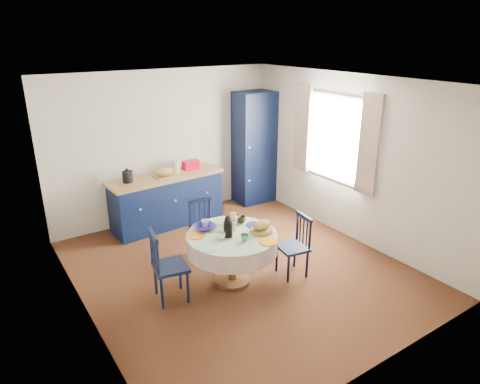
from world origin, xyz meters
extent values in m
plane|color=black|center=(0.00, 0.00, 0.00)|extent=(4.50, 4.50, 0.00)
plane|color=white|center=(0.00, 0.00, 2.50)|extent=(4.50, 4.50, 0.00)
cube|color=beige|center=(0.00, 2.25, 1.25)|extent=(4.00, 0.02, 2.50)
cube|color=beige|center=(-2.00, 0.00, 1.25)|extent=(0.02, 4.50, 2.50)
cube|color=beige|center=(2.00, 0.00, 1.25)|extent=(0.02, 4.50, 2.50)
plane|color=white|center=(2.00, 0.30, 1.50)|extent=(0.00, 1.20, 1.20)
cube|color=beige|center=(1.92, -0.40, 1.55)|extent=(0.05, 0.34, 1.45)
cube|color=beige|center=(1.92, 1.00, 1.55)|extent=(0.05, 0.34, 1.45)
cube|color=black|center=(-0.18, 1.90, 0.41)|extent=(1.87, 0.67, 0.81)
cube|color=#A18349|center=(-0.18, 1.90, 0.83)|extent=(1.94, 0.71, 0.04)
cube|color=#A5001F|center=(0.32, 2.01, 0.93)|extent=(0.27, 0.16, 0.16)
cube|color=#A18349|center=(-0.22, 1.86, 0.86)|extent=(0.35, 0.26, 0.02)
ellipsoid|color=tan|center=(-0.22, 1.86, 0.94)|extent=(0.31, 0.20, 0.13)
cylinder|color=silver|center=(0.04, 1.99, 0.96)|extent=(0.12, 0.12, 0.22)
cube|color=black|center=(1.66, 2.00, 1.03)|extent=(0.73, 0.53, 2.06)
cylinder|color=white|center=(1.38, 1.74, 1.13)|extent=(0.04, 0.02, 0.04)
cylinder|color=white|center=(1.38, 1.74, 0.51)|extent=(0.04, 0.02, 0.04)
cylinder|color=#593619|center=(-0.26, -0.22, 0.03)|extent=(0.47, 0.47, 0.05)
cylinder|color=#593619|center=(-0.26, -0.22, 0.34)|extent=(0.10, 0.10, 0.61)
cylinder|color=#593619|center=(-0.26, -0.22, 0.66)|extent=(1.08, 1.08, 0.03)
cylinder|color=white|center=(-0.26, -0.22, 0.56)|extent=(1.14, 1.14, 0.22)
cylinder|color=white|center=(-0.26, -0.22, 0.68)|extent=(1.14, 1.14, 0.01)
cylinder|color=#9AD3D4|center=(-0.70, -0.38, 0.69)|extent=(0.22, 0.22, 0.01)
cylinder|color=orange|center=(-0.02, -0.65, 0.69)|extent=(0.22, 0.22, 0.01)
cylinder|color=navy|center=(0.12, -0.17, 0.69)|extent=(0.22, 0.22, 0.01)
cylinder|color=#7FA669|center=(-0.18, 0.17, 0.69)|extent=(0.22, 0.22, 0.01)
cylinder|color=orange|center=(-0.66, -0.02, 0.69)|extent=(0.22, 0.22, 0.01)
cylinder|color=#A48641|center=(0.08, -0.38, 0.71)|extent=(0.28, 0.28, 0.05)
ellipsoid|color=tan|center=(0.08, -0.38, 0.79)|extent=(0.26, 0.16, 0.11)
cube|color=silver|center=(-0.32, -0.18, 0.71)|extent=(0.10, 0.07, 0.04)
cylinder|color=black|center=(-0.94, -0.31, 0.21)|extent=(0.03, 0.03, 0.42)
cylinder|color=black|center=(-0.88, 0.02, 0.21)|extent=(0.03, 0.03, 0.42)
cylinder|color=black|center=(-1.25, -0.25, 0.21)|extent=(0.03, 0.03, 0.42)
cylinder|color=black|center=(-1.19, 0.07, 0.21)|extent=(0.03, 0.03, 0.42)
cube|color=black|center=(-1.07, -0.12, 0.44)|extent=(0.45, 0.47, 0.04)
cylinder|color=black|center=(-1.27, -0.25, 0.67)|extent=(0.03, 0.03, 0.47)
cylinder|color=black|center=(-1.21, 0.08, 0.67)|extent=(0.03, 0.03, 0.47)
cube|color=black|center=(-1.24, -0.09, 0.88)|extent=(0.10, 0.37, 0.06)
cylinder|color=black|center=(-1.25, -0.17, 0.65)|extent=(0.02, 0.02, 0.39)
cylinder|color=black|center=(-1.24, -0.09, 0.65)|extent=(0.02, 0.02, 0.39)
cylinder|color=black|center=(-1.22, 0.00, 0.65)|extent=(0.02, 0.02, 0.39)
cylinder|color=black|center=(-0.39, 0.47, 0.19)|extent=(0.03, 0.03, 0.38)
cylinder|color=black|center=(-0.09, 0.42, 0.19)|extent=(0.03, 0.03, 0.38)
cylinder|color=black|center=(-0.34, 0.75, 0.19)|extent=(0.03, 0.03, 0.38)
cylinder|color=black|center=(-0.05, 0.70, 0.19)|extent=(0.03, 0.03, 0.38)
cube|color=black|center=(-0.22, 0.59, 0.40)|extent=(0.43, 0.41, 0.04)
cylinder|color=black|center=(-0.34, 0.77, 0.61)|extent=(0.03, 0.03, 0.43)
cylinder|color=black|center=(-0.04, 0.72, 0.61)|extent=(0.03, 0.03, 0.43)
cube|color=black|center=(-0.19, 0.74, 0.81)|extent=(0.34, 0.09, 0.05)
cylinder|color=black|center=(-0.27, 0.76, 0.59)|extent=(0.02, 0.02, 0.35)
cylinder|color=black|center=(-0.19, 0.74, 0.59)|extent=(0.02, 0.02, 0.35)
cylinder|color=black|center=(-0.11, 0.73, 0.59)|extent=(0.02, 0.02, 0.35)
cylinder|color=black|center=(0.38, -0.33, 0.19)|extent=(0.03, 0.03, 0.38)
cylinder|color=black|center=(0.33, -0.62, 0.19)|extent=(0.03, 0.03, 0.38)
cylinder|color=black|center=(0.66, -0.37, 0.19)|extent=(0.03, 0.03, 0.38)
cylinder|color=black|center=(0.61, -0.67, 0.19)|extent=(0.03, 0.03, 0.38)
cube|color=black|center=(0.50, -0.50, 0.40)|extent=(0.41, 0.42, 0.04)
cylinder|color=black|center=(0.68, -0.37, 0.61)|extent=(0.03, 0.03, 0.43)
cylinder|color=black|center=(0.63, -0.67, 0.61)|extent=(0.03, 0.03, 0.43)
cube|color=black|center=(0.66, -0.52, 0.81)|extent=(0.09, 0.34, 0.05)
cylinder|color=black|center=(0.67, -0.44, 0.59)|extent=(0.02, 0.02, 0.35)
cylinder|color=black|center=(0.66, -0.52, 0.59)|extent=(0.02, 0.02, 0.35)
cylinder|color=black|center=(0.64, -0.60, 0.59)|extent=(0.02, 0.02, 0.35)
imported|color=silver|center=(-0.46, -0.26, 0.73)|extent=(0.12, 0.12, 0.09)
imported|color=#2C7161|center=(-0.24, -0.45, 0.73)|extent=(0.09, 0.09, 0.09)
imported|color=black|center=(0.02, -0.01, 0.73)|extent=(0.12, 0.12, 0.10)
imported|color=silver|center=(-0.44, 0.14, 0.73)|extent=(0.10, 0.10, 0.10)
imported|color=navy|center=(-0.48, 0.08, 0.72)|extent=(0.27, 0.27, 0.07)
camera|label=1|loc=(-2.84, -4.26, 3.04)|focal=32.00mm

